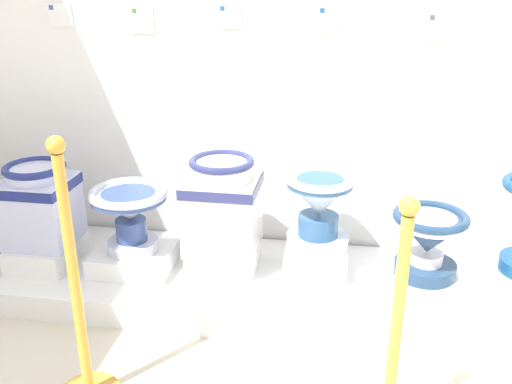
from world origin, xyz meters
TOP-DOWN VIEW (x-y plane):
  - display_platform at (1.76, 2.03)m, footprint 2.82×0.79m
  - plinth_block_rightmost at (0.59, 1.97)m, footprint 0.30×0.37m
  - antique_toilet_rightmost at (0.59, 1.97)m, footprint 0.33×0.32m
  - plinth_block_central_ornate at (1.06, 1.98)m, footprint 0.40×0.32m
  - antique_toilet_central_ornate at (1.06, 1.98)m, footprint 0.39×0.39m
  - plinth_block_pale_glazed at (1.50, 2.09)m, footprint 0.35×0.29m
  - antique_toilet_pale_glazed at (1.50, 2.09)m, footprint 0.36×0.34m
  - plinth_block_leftmost at (1.98, 2.13)m, footprint 0.31×0.32m
  - antique_toilet_leftmost at (1.98, 2.13)m, footprint 0.34×0.34m
  - plinth_block_squat_floral at (2.49, 2.04)m, footprint 0.32×0.30m
  - antique_toilet_squat_floral at (2.49, 2.04)m, footprint 0.35×0.35m
  - info_placard_first at (0.57, 2.44)m, footprint 0.13×0.01m
  - info_placard_second at (1.02, 2.44)m, footprint 0.12×0.01m
  - info_placard_third at (1.48, 2.44)m, footprint 0.12×0.01m
  - info_placard_fourth at (1.97, 2.44)m, footprint 0.10×0.01m
  - info_placard_fifth at (2.50, 2.44)m, footprint 0.13×0.01m
  - stanchion_post_near_left at (1.16, 1.20)m, footprint 0.24×0.24m
  - stanchion_post_near_right at (2.28, 1.14)m, footprint 0.25×0.25m

SIDE VIEW (x-z plane):
  - display_platform at x=1.76m, z-range 0.00..0.13m
  - plinth_block_squat_floral at x=2.49m, z-range 0.13..0.20m
  - plinth_block_central_ornate at x=1.06m, z-range 0.13..0.23m
  - plinth_block_pale_glazed at x=1.50m, z-range 0.13..0.23m
  - plinth_block_rightmost at x=0.59m, z-range 0.13..0.25m
  - plinth_block_leftmost at x=1.98m, z-range 0.13..0.26m
  - stanchion_post_near_right at x=2.28m, z-range -0.19..0.75m
  - stanchion_post_near_left at x=1.16m, z-range -0.19..0.87m
  - antique_toilet_squat_floral at x=2.49m, z-range 0.23..0.56m
  - antique_toilet_central_ornate at x=1.06m, z-range 0.30..0.63m
  - antique_toilet_rightmost at x=0.59m, z-range 0.26..0.68m
  - antique_toilet_pale_glazed at x=1.50m, z-range 0.24..0.72m
  - antique_toilet_leftmost at x=1.98m, z-range 0.30..0.68m
  - info_placard_fifth at x=2.50m, z-range 1.22..1.38m
  - info_placard_second at x=1.02m, z-range 1.25..1.39m
  - info_placard_fourth at x=1.97m, z-range 1.27..1.40m
  - info_placard_first at x=0.57m, z-range 1.28..1.40m
  - info_placard_third at x=1.48m, z-range 1.28..1.40m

